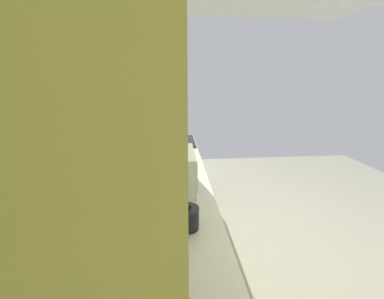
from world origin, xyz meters
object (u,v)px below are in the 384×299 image
(oven_range, at_px, (176,168))
(bowl, at_px, (182,165))
(microwave, at_px, (174,170))
(kettle, at_px, (189,218))

(oven_range, distance_m, bowl, 1.11)
(microwave, distance_m, bowl, 0.50)
(oven_range, relative_size, microwave, 2.19)
(oven_range, height_order, bowl, oven_range)
(oven_range, height_order, microwave, microwave)
(oven_range, relative_size, bowl, 8.76)
(kettle, bearing_deg, bowl, 0.00)
(microwave, relative_size, bowl, 3.99)
(oven_range, xyz_separation_m, kettle, (-2.04, -0.07, 0.51))
(microwave, bearing_deg, bowl, -11.14)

